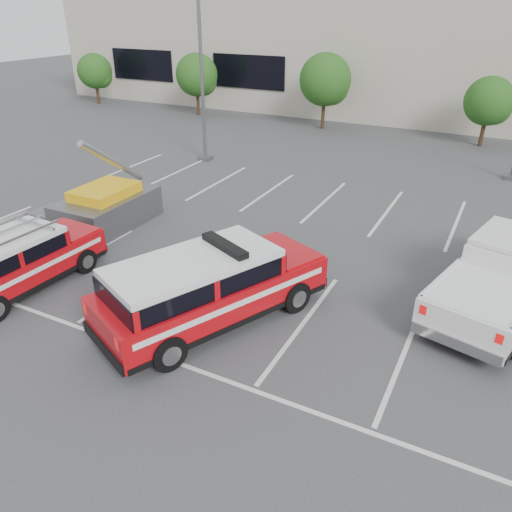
{
  "coord_description": "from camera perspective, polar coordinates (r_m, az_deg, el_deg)",
  "views": [
    {
      "loc": [
        6.67,
        -10.38,
        7.74
      ],
      "look_at": [
        0.68,
        1.2,
        1.05
      ],
      "focal_mm": 35.0,
      "sensor_mm": 36.0,
      "label": 1
    }
  ],
  "objects": [
    {
      "name": "light_pole_left",
      "position": [
        26.89,
        -6.32,
        21.55
      ],
      "size": [
        0.9,
        0.6,
        10.24
      ],
      "color": "#59595E",
      "rests_on": "ground"
    },
    {
      "name": "tree_mid_right",
      "position": [
        32.89,
        25.2,
        15.55
      ],
      "size": [
        2.77,
        2.77,
        3.99
      ],
      "color": "#3F2B19",
      "rests_on": "ground"
    },
    {
      "name": "tree_far_left",
      "position": [
        45.57,
        -17.82,
        19.36
      ],
      "size": [
        2.77,
        2.77,
        3.99
      ],
      "color": "#3F2B19",
      "rests_on": "ground"
    },
    {
      "name": "stall_markings",
      "position": [
        18.05,
        2.89,
        1.75
      ],
      "size": [
        23.0,
        15.0,
        0.01
      ],
      "primitive_type": "cube",
      "color": "silver",
      "rests_on": "ground"
    },
    {
      "name": "ground",
      "position": [
        14.57,
        -4.58,
        -5.04
      ],
      "size": [
        120.0,
        120.0,
        0.0
      ],
      "primitive_type": "plane",
      "color": "#3C3C3F",
      "rests_on": "ground"
    },
    {
      "name": "utility_rig",
      "position": [
        20.0,
        -17.07,
        5.28
      ],
      "size": [
        3.4,
        4.11,
        3.47
      ],
      "rotation": [
        0.0,
        0.0,
        0.01
      ],
      "color": "#59595E",
      "rests_on": "ground"
    },
    {
      "name": "ladder_suv",
      "position": [
        16.33,
        -25.66,
        -0.95
      ],
      "size": [
        2.18,
        5.06,
        1.96
      ],
      "rotation": [
        0.0,
        0.0,
        -0.05
      ],
      "color": "#AA080E",
      "rests_on": "ground"
    },
    {
      "name": "convention_building",
      "position": [
        42.85,
        20.03,
        21.63
      ],
      "size": [
        60.0,
        16.99,
        13.2
      ],
      "color": "#BFB2A2",
      "rests_on": "ground"
    },
    {
      "name": "tree_mid_left",
      "position": [
        34.75,
        8.07,
        19.13
      ],
      "size": [
        3.37,
        3.37,
        4.85
      ],
      "color": "#3F2B19",
      "rests_on": "ground"
    },
    {
      "name": "fire_chief_suv",
      "position": [
        13.24,
        -5.3,
        -4.11
      ],
      "size": [
        4.63,
        6.6,
        2.19
      ],
      "rotation": [
        0.0,
        0.0,
        -0.43
      ],
      "color": "#AA080E",
      "rests_on": "ground"
    },
    {
      "name": "tree_left",
      "position": [
        39.27,
        -6.64,
        19.72
      ],
      "size": [
        3.07,
        3.07,
        4.42
      ],
      "color": "#3F2B19",
      "rests_on": "ground"
    },
    {
      "name": "white_pickup",
      "position": [
        15.51,
        26.34,
        -2.54
      ],
      "size": [
        3.68,
        6.79,
        1.98
      ],
      "rotation": [
        0.0,
        0.0,
        -0.24
      ],
      "color": "silver",
      "rests_on": "ground"
    }
  ]
}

